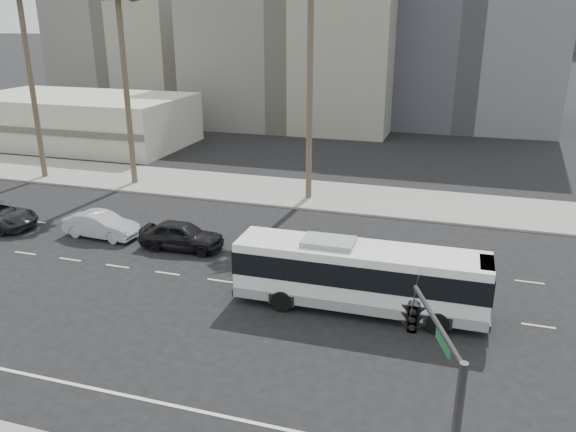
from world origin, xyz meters
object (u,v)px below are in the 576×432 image
at_px(car_a, 182,235).
at_px(car_b, 101,225).
at_px(city_bus, 359,275).
at_px(traffic_signal, 417,329).

relative_size(car_a, car_b, 1.04).
height_order(city_bus, traffic_signal, traffic_signal).
xyz_separation_m(car_a, traffic_signal, (14.22, -14.40, 4.54)).
height_order(car_b, traffic_signal, traffic_signal).
xyz_separation_m(city_bus, car_b, (-16.52, 4.24, -0.94)).
bearing_deg(car_b, car_a, -89.16).
xyz_separation_m(car_a, car_b, (-5.50, 0.22, -0.06)).
bearing_deg(city_bus, car_a, 159.36).
distance_m(car_b, traffic_signal, 24.98).
bearing_deg(car_a, car_b, 85.48).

